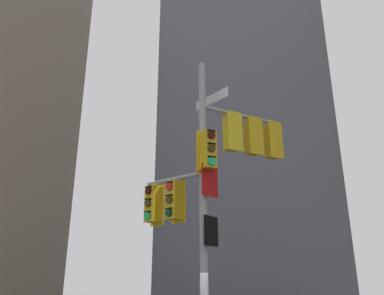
# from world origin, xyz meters

# --- Properties ---
(building_mid_block) EXTENTS (12.71, 12.71, 45.55)m
(building_mid_block) POSITION_xyz_m (-0.02, 22.50, 22.77)
(building_mid_block) COLOR slate
(building_mid_block) RESTS_ON ground
(signal_pole_assembly) EXTENTS (3.93, 2.28, 8.15)m
(signal_pole_assembly) POSITION_xyz_m (0.18, 0.49, 5.04)
(signal_pole_assembly) COLOR #9EA0A3
(signal_pole_assembly) RESTS_ON ground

